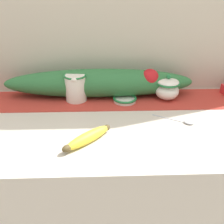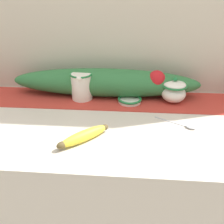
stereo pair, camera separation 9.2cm
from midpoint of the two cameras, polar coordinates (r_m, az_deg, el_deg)
name	(u,v)px [view 1 (the left image)]	position (r m, az deg, el deg)	size (l,w,h in m)	color
countertop	(101,206)	(1.27, -4.74, -20.74)	(1.51, 0.62, 0.93)	beige
back_wall	(98,33)	(1.19, -5.52, 17.42)	(2.31, 0.04, 2.40)	#B7AD99
table_runner	(99,100)	(1.14, -5.27, 2.69)	(1.39, 0.22, 0.00)	#B23328
cream_pitcher	(76,87)	(1.12, -10.65, 5.67)	(0.10, 0.12, 0.12)	white
sugar_bowl	(167,88)	(1.14, 10.27, 5.30)	(0.11, 0.11, 0.12)	white
small_dish	(125,99)	(1.11, 0.58, 2.89)	(0.11, 0.11, 0.02)	white
banana	(88,138)	(0.84, -8.74, -5.90)	(0.16, 0.16, 0.04)	yellow
spoon	(186,122)	(0.98, 13.98, -2.28)	(0.15, 0.10, 0.01)	#B7B7BC
poinsettia_garland	(100,83)	(1.15, -5.11, 6.63)	(0.86, 0.14, 0.13)	#2D6B38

